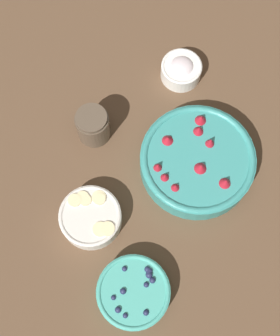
{
  "coord_description": "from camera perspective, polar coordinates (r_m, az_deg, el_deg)",
  "views": [
    {
      "loc": [
        -0.28,
        -0.2,
        1.06
      ],
      "look_at": [
        -0.05,
        0.06,
        0.04
      ],
      "focal_mm": 50.0,
      "sensor_mm": 36.0,
      "label": 1
    }
  ],
  "objects": [
    {
      "name": "ground_plane",
      "position": [
        1.12,
        3.81,
        -1.26
      ],
      "size": [
        4.0,
        4.0,
        0.0
      ],
      "primitive_type": "plane",
      "color": "brown"
    },
    {
      "name": "bowl_strawberries",
      "position": [
        1.1,
        6.97,
        0.9
      ],
      "size": [
        0.27,
        0.27,
        0.08
      ],
      "color": "teal",
      "rests_on": "ground_plane"
    },
    {
      "name": "bowl_blueberries",
      "position": [
        1.04,
        -0.8,
        -14.92
      ],
      "size": [
        0.16,
        0.16,
        0.06
      ],
      "color": "#47AD9E",
      "rests_on": "ground_plane"
    },
    {
      "name": "bowl_bananas",
      "position": [
        1.07,
        -6.04,
        -5.98
      ],
      "size": [
        0.14,
        0.14,
        0.05
      ],
      "color": "silver",
      "rests_on": "ground_plane"
    },
    {
      "name": "bowl_cream",
      "position": [
        1.21,
        5.05,
        11.89
      ],
      "size": [
        0.1,
        0.1,
        0.06
      ],
      "color": "white",
      "rests_on": "ground_plane"
    },
    {
      "name": "jar_chocolate",
      "position": [
        1.13,
        -5.74,
        5.12
      ],
      "size": [
        0.08,
        0.08,
        0.09
      ],
      "color": "brown",
      "rests_on": "ground_plane"
    }
  ]
}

